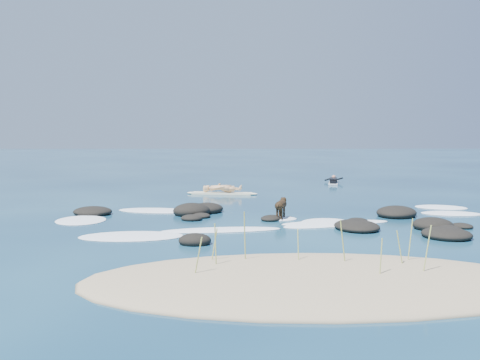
{
  "coord_description": "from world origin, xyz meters",
  "views": [
    {
      "loc": [
        -1.62,
        -18.08,
        2.83
      ],
      "look_at": [
        -1.14,
        4.0,
        0.9
      ],
      "focal_mm": 40.0,
      "sensor_mm": 36.0,
      "label": 1
    }
  ],
  "objects": [
    {
      "name": "paddling_surfer_rig",
      "position": [
        4.32,
        11.81,
        0.14
      ],
      "size": [
        1.19,
        2.43,
        0.42
      ],
      "rotation": [
        0.0,
        0.0,
        1.35
      ],
      "color": "silver",
      "rests_on": "ground"
    },
    {
      "name": "sand_dune",
      "position": [
        0.0,
        -8.2,
        0.0
      ],
      "size": [
        9.0,
        4.4,
        0.6
      ],
      "primitive_type": "ellipsoid",
      "color": "#9E8966",
      "rests_on": "ground"
    },
    {
      "name": "dog",
      "position": [
        0.12,
        -0.66,
        0.48
      ],
      "size": [
        0.51,
        1.11,
        0.72
      ],
      "rotation": [
        0.0,
        0.0,
        1.26
      ],
      "color": "black",
      "rests_on": "ground"
    },
    {
      "name": "standing_surfer_rig",
      "position": [
        -1.92,
        6.59,
        0.75
      ],
      "size": [
        3.33,
        1.04,
        1.9
      ],
      "rotation": [
        0.0,
        0.0,
        -0.17
      ],
      "color": "#FFF7CB",
      "rests_on": "ground"
    },
    {
      "name": "breaking_foam",
      "position": [
        -0.53,
        -1.02,
        0.01
      ],
      "size": [
        14.99,
        7.23,
        0.12
      ],
      "color": "white",
      "rests_on": "ground"
    },
    {
      "name": "dune_grass",
      "position": [
        0.06,
        -7.76,
        0.58
      ],
      "size": [
        4.48,
        1.43,
        1.13
      ],
      "color": "#9BA851",
      "rests_on": "ground"
    },
    {
      "name": "ground",
      "position": [
        0.0,
        0.0,
        0.0
      ],
      "size": [
        160.0,
        160.0,
        0.0
      ],
      "primitive_type": "plane",
      "color": "#0A2642",
      "rests_on": "ground"
    },
    {
      "name": "reef_rocks",
      "position": [
        0.64,
        -1.11,
        0.1
      ],
      "size": [
        13.01,
        6.84,
        0.55
      ],
      "color": "black",
      "rests_on": "ground"
    }
  ]
}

